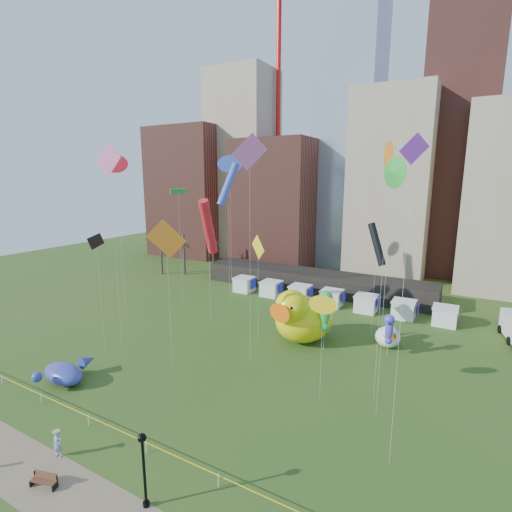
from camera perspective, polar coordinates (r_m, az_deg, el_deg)
The scene contains 31 objects.
ground at distance 30.59m, azimuth -15.89°, elevation -26.24°, with size 160.00×160.00×0.00m, color #294F18.
footpath at distance 28.22m, azimuth -24.27°, elevation -30.66°, with size 70.00×4.00×0.02m, color brown.
skyline at distance 79.12m, azimuth 18.57°, elevation 13.10°, with size 101.00×23.00×68.00m.
crane_left at distance 93.79m, azimuth 3.97°, elevation 29.15°, with size 23.00×1.00×76.00m.
pavilion at distance 64.67m, azimuth 8.65°, elevation -3.74°, with size 38.00×6.00×3.20m, color black.
vendor_tents at distance 57.79m, azimuth 11.16°, elevation -6.21°, with size 33.24×2.80×2.40m.
bare_trees at distance 75.97m, azimuth -10.45°, elevation 0.36°, with size 8.44×6.44×8.50m.
caution_tape at distance 30.19m, azimuth -15.97°, elevation -25.21°, with size 50.00×0.06×0.90m.
big_duck at distance 44.58m, azimuth 6.75°, elevation -8.94°, with size 7.74×9.12×6.49m.
small_duck at distance 45.91m, azimuth 18.96°, elevation -11.15°, with size 3.54×4.03×2.83m.
seahorse_green at distance 42.21m, azimuth 10.16°, elevation -7.55°, with size 2.01×2.24×6.74m.
seahorse_purple at distance 42.85m, azimuth 19.13°, elevation -9.91°, with size 1.24×1.48×4.68m.
whale_inflatable at distance 40.94m, azimuth -26.44°, elevation -15.19°, with size 4.79×5.99×2.05m.
park_bench at distance 30.05m, azimuth -28.85°, elevation -27.01°, with size 1.74×0.97×0.85m.
lamppost at distance 25.23m, azimuth -16.33°, elevation -27.20°, with size 0.50×0.50×4.79m.
woman at distance 31.72m, azimuth -27.31°, elevation -23.56°, with size 0.67×0.44×1.84m, color silver.
kite_0 at distance 48.10m, azimuth -7.07°, elevation 4.28°, with size 2.42×4.41×16.12m.
kite_1 at distance 44.11m, azimuth -21.02°, elevation 12.78°, with size 3.62×0.22×22.12m.
kite_2 at distance 43.42m, azimuth -22.61°, elevation 2.02°, with size 2.61×3.49×12.63m.
kite_3 at distance 29.15m, azimuth 19.61°, elevation 11.53°, with size 1.56×1.92×19.99m.
kite_4 at distance 42.31m, azimuth 0.30°, elevation 1.14°, with size 2.34×1.42×12.38m.
kite_5 at distance 58.15m, azimuth -3.87°, elevation 13.44°, with size 2.40×1.32×21.73m.
kite_6 at distance 31.64m, azimuth 19.25°, elevation 13.88°, with size 1.09×2.01×21.25m.
kite_7 at distance 23.86m, azimuth 22.21°, elevation 12.10°, with size 1.46×1.08×21.00m.
kite_8 at distance 52.48m, azimuth -20.14°, elevation 12.66°, with size 2.10×1.34×21.33m.
kite_9 at distance 36.66m, azimuth -0.94°, elevation 14.69°, with size 2.48×2.40×22.56m.
kite_10 at distance 45.38m, azimuth 17.46°, elevation 1.67°, with size 2.80×2.22×13.55m.
kite_11 at distance 55.54m, azimuth -11.47°, elevation 9.22°, with size 1.21×2.32×17.01m.
kite_12 at distance 31.96m, azimuth 9.89°, elevation -7.11°, with size 1.59×0.34×9.21m.
kite_13 at distance 55.74m, azimuth -4.16°, elevation 10.52°, with size 2.57×3.70×20.63m.
kite_14 at distance 37.17m, azimuth -13.13°, elevation 2.35°, with size 2.96×2.32×14.75m.
Camera 1 is at (17.94, -16.43, 18.55)m, focal length 27.00 mm.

